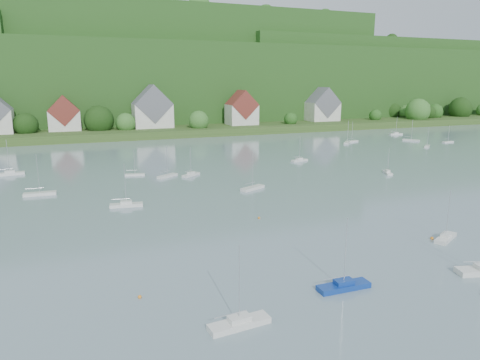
% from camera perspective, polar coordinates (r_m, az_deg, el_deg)
% --- Properties ---
extents(far_shore_strip, '(600.00, 60.00, 3.00)m').
position_cam_1_polar(far_shore_strip, '(203.37, -13.23, 6.52)').
color(far_shore_strip, '#2F4C1C').
rests_on(far_shore_strip, ground).
extents(forested_ridge, '(620.00, 181.22, 69.89)m').
position_cam_1_polar(forested_ridge, '(270.40, -15.59, 12.39)').
color(forested_ridge, '#184415').
rests_on(forested_ridge, ground).
extents(village_building_1, '(12.00, 9.36, 14.00)m').
position_cam_1_polar(village_building_1, '(189.70, -21.91, 7.73)').
color(village_building_1, beige).
rests_on(village_building_1, far_shore_strip).
extents(village_building_2, '(16.00, 11.44, 18.00)m').
position_cam_1_polar(village_building_2, '(191.65, -11.33, 8.88)').
color(village_building_2, beige).
rests_on(village_building_2, far_shore_strip).
extents(village_building_3, '(13.00, 10.40, 15.50)m').
position_cam_1_polar(village_building_3, '(200.81, 0.21, 9.05)').
color(village_building_3, beige).
rests_on(village_building_3, far_shore_strip).
extents(village_building_4, '(15.00, 10.40, 16.50)m').
position_cam_1_polar(village_building_4, '(224.75, 10.69, 9.27)').
color(village_building_4, beige).
rests_on(village_building_4, far_shore_strip).
extents(near_sailboat_0, '(6.07, 2.19, 8.02)m').
position_cam_1_polar(near_sailboat_0, '(42.63, -0.10, -18.03)').
color(near_sailboat_0, silver).
rests_on(near_sailboat_0, ground).
extents(near_sailboat_1, '(6.08, 1.81, 8.16)m').
position_cam_1_polar(near_sailboat_1, '(50.56, 13.33, -13.18)').
color(near_sailboat_1, navy).
rests_on(near_sailboat_1, ground).
extents(near_sailboat_3, '(5.51, 3.82, 7.31)m').
position_cam_1_polar(near_sailboat_3, '(69.91, 25.19, -6.73)').
color(near_sailboat_3, silver).
rests_on(near_sailboat_3, ground).
extents(mooring_buoy_0, '(0.50, 0.50, 0.50)m').
position_cam_1_polar(mooring_buoy_0, '(50.93, 12.50, -13.49)').
color(mooring_buoy_0, orange).
rests_on(mooring_buoy_0, ground).
extents(mooring_buoy_2, '(0.48, 0.48, 0.48)m').
position_cam_1_polar(mooring_buoy_2, '(69.51, 23.68, -7.06)').
color(mooring_buoy_2, orange).
rests_on(mooring_buoy_2, ground).
extents(mooring_buoy_3, '(0.40, 0.40, 0.40)m').
position_cam_1_polar(mooring_buoy_3, '(73.05, 2.48, -5.02)').
color(mooring_buoy_3, orange).
rests_on(mooring_buoy_3, ground).
extents(mooring_buoy_5, '(0.41, 0.41, 0.41)m').
position_cam_1_polar(mooring_buoy_5, '(48.82, -12.91, -14.72)').
color(mooring_buoy_5, orange).
rests_on(mooring_buoy_5, ground).
extents(far_sailboat_cluster, '(198.41, 72.62, 8.71)m').
position_cam_1_polar(far_sailboat_cluster, '(123.29, -3.40, 2.47)').
color(far_sailboat_cluster, silver).
rests_on(far_sailboat_cluster, ground).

